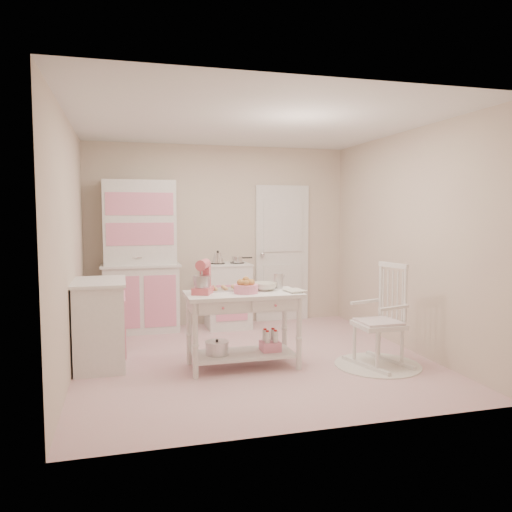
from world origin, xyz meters
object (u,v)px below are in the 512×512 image
(base_cabinet, at_px, (100,323))
(bread_basket, at_px, (246,289))
(rocking_chair, at_px, (379,315))
(stove, at_px, (228,295))
(work_table, at_px, (243,330))
(stand_mixer, at_px, (203,277))
(hutch, at_px, (141,256))

(base_cabinet, bearing_deg, bread_basket, -18.24)
(base_cabinet, relative_size, rocking_chair, 0.84)
(stove, relative_size, work_table, 0.77)
(stove, xyz_separation_m, stand_mixer, (-0.65, -1.84, 0.51))
(stove, bearing_deg, base_cabinet, -139.75)
(work_table, distance_m, bread_basket, 0.45)
(hutch, xyz_separation_m, stand_mixer, (0.55, -1.89, -0.07))
(work_table, height_order, stand_mixer, stand_mixer)
(stove, bearing_deg, rocking_chair, -61.63)
(hutch, distance_m, bread_basket, 2.21)
(base_cabinet, relative_size, stand_mixer, 2.71)
(work_table, bearing_deg, base_cabinet, 163.31)
(work_table, bearing_deg, bread_basket, -68.20)
(stove, xyz_separation_m, bread_basket, (-0.21, -1.91, 0.39))
(stove, bearing_deg, hutch, 177.61)
(hutch, height_order, base_cabinet, hutch)
(work_table, xyz_separation_m, bread_basket, (0.02, -0.05, 0.45))
(base_cabinet, height_order, bread_basket, base_cabinet)
(base_cabinet, xyz_separation_m, work_table, (1.46, -0.44, -0.06))
(rocking_chair, bearing_deg, base_cabinet, 149.44)
(base_cabinet, height_order, work_table, base_cabinet)
(base_cabinet, height_order, rocking_chair, rocking_chair)
(base_cabinet, distance_m, work_table, 1.52)
(rocking_chair, bearing_deg, work_table, 151.30)
(stand_mixer, bearing_deg, hutch, 130.18)
(base_cabinet, bearing_deg, work_table, -16.69)
(stand_mixer, bearing_deg, base_cabinet, -178.06)
(hutch, distance_m, work_table, 2.24)
(stove, height_order, rocking_chair, rocking_chair)
(hutch, bearing_deg, rocking_chair, -43.21)
(hutch, bearing_deg, stand_mixer, -73.65)
(bread_basket, bearing_deg, work_table, 111.80)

